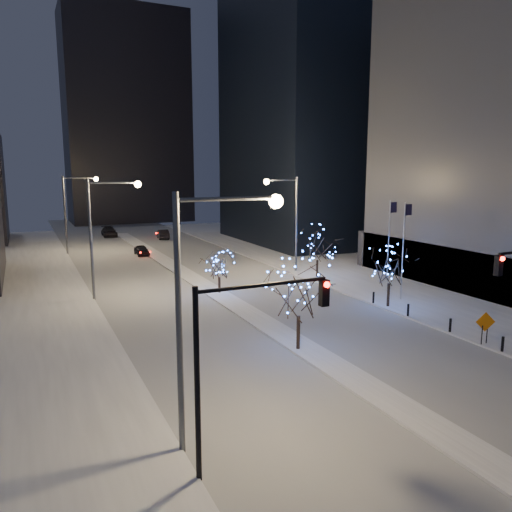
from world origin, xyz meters
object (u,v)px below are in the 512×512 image
holiday_tree_median_far (219,265)px  construction_sign (485,325)px  street_lamp_east (289,212)px  street_lamp_w_mid (103,222)px  traffic_signal_west (239,345)px  holiday_tree_median_near (299,290)px  holiday_tree_plaza_near (390,267)px  street_lamp_w_near (206,286)px  car_mid (163,234)px  car_near (142,250)px  street_lamp_w_far (73,204)px  holiday_tree_plaza_far (318,245)px  car_far (109,232)px

holiday_tree_median_far → construction_sign: holiday_tree_median_far is taller
construction_sign → street_lamp_east: bearing=112.5°
street_lamp_w_mid → construction_sign: bearing=-48.3°
traffic_signal_west → holiday_tree_median_near: traffic_signal_west is taller
holiday_tree_plaza_near → street_lamp_w_mid: bearing=148.0°
street_lamp_w_near → holiday_tree_median_near: size_ratio=1.79×
traffic_signal_west → car_mid: bearing=77.7°
car_near → street_lamp_w_far: bearing=149.4°
car_near → holiday_tree_median_far: 23.01m
street_lamp_w_near → car_mid: (13.84, 59.33, -5.77)m
street_lamp_east → traffic_signal_west: bearing=-121.7°
car_near → holiday_tree_median_far: holiday_tree_median_far is taller
street_lamp_w_far → construction_sign: street_lamp_w_far is taller
street_lamp_w_mid → holiday_tree_median_near: size_ratio=1.79×
street_lamp_w_near → car_near: 46.43m
holiday_tree_plaza_far → car_near: bearing=121.8°
holiday_tree_median_near → construction_sign: size_ratio=2.77×
street_lamp_east → traffic_signal_west: size_ratio=1.43×
car_near → holiday_tree_median_far: (1.74, -22.87, 1.94)m
traffic_signal_west → holiday_tree_plaza_near: (19.09, 14.77, -1.45)m
car_mid → construction_sign: 56.21m
street_lamp_w_near → holiday_tree_plaza_near: street_lamp_w_near is taller
car_mid → car_far: car_far is taller
holiday_tree_plaza_far → car_far: bearing=108.6°
street_lamp_w_near → car_mid: 61.20m
car_near → car_mid: 15.28m
street_lamp_east → street_lamp_w_near: bearing=-124.2°
street_lamp_w_mid → car_near: (7.44, 20.45, -5.86)m
street_lamp_east → holiday_tree_plaza_far: 4.83m
street_lamp_w_near → holiday_tree_plaza_near: size_ratio=2.09×
street_lamp_w_mid → holiday_tree_median_far: (9.18, -2.41, -3.93)m
car_far → holiday_tree_plaza_far: holiday_tree_plaza_far is taller
street_lamp_w_near → holiday_tree_plaza_near: bearing=33.1°
street_lamp_w_near → holiday_tree_median_far: (9.18, 22.59, -3.93)m
street_lamp_w_near → car_far: bearing=84.2°
street_lamp_w_mid → holiday_tree_median_near: street_lamp_w_mid is taller
street_lamp_w_near → holiday_tree_plaza_far: street_lamp_w_near is taller
car_near → car_mid: size_ratio=0.84×
holiday_tree_median_near → car_far: bearing=91.8°
street_lamp_w_far → traffic_signal_west: size_ratio=1.43×
street_lamp_east → holiday_tree_plaza_near: street_lamp_east is taller
holiday_tree_plaza_far → construction_sign: 21.28m
construction_sign → car_far: bearing=123.4°
car_near → holiday_tree_plaza_near: (12.15, -32.69, 2.68)m
traffic_signal_west → holiday_tree_plaza_near: size_ratio=1.47×
car_near → construction_sign: construction_sign is taller
car_mid → holiday_tree_plaza_near: holiday_tree_plaza_near is taller
street_lamp_w_near → car_far: size_ratio=1.89×
street_lamp_w_mid → holiday_tree_median_far: 10.27m
street_lamp_east → holiday_tree_plaza_near: (0.57, -15.24, -3.14)m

